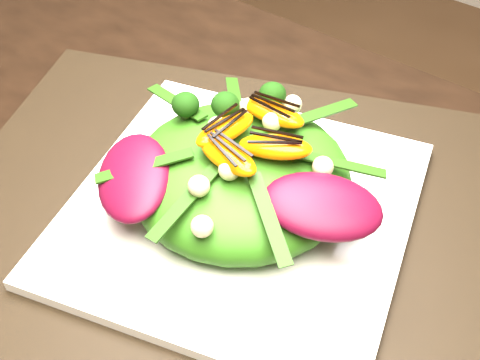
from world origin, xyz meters
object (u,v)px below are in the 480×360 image
Objects in this scene: plate_base at (240,211)px; salad_bowl at (240,200)px; lettuce_mound at (240,176)px; orange_segment at (237,114)px; placemat at (240,217)px.

plate_base is 1.20× the size of salad_bowl.
lettuce_mound is at bearing 0.00° from salad_bowl.
orange_segment is at bearing 130.91° from lettuce_mound.
lettuce_mound reaches higher than salad_bowl.
salad_bowl is at bearing 90.00° from placemat.
placemat is at bearing -90.00° from salad_bowl.
lettuce_mound reaches higher than plate_base.
lettuce_mound is 3.21× the size of orange_segment.
plate_base is 4.96× the size of orange_segment.
plate_base reaches higher than placemat.
lettuce_mound is 0.05m from orange_segment.
salad_bowl is (0.00, 0.00, 0.02)m from placemat.
plate_base is (0.00, 0.00, 0.01)m from placemat.
plate_base is at bearing 90.00° from lettuce_mound.
lettuce_mound is (0.00, -0.00, 0.04)m from plate_base.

